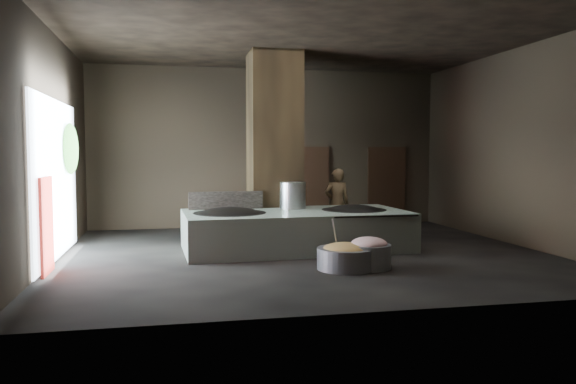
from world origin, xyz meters
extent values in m
cube|color=black|center=(0.00, 0.00, -0.05)|extent=(10.00, 9.00, 0.10)
cube|color=black|center=(0.00, 0.00, 4.55)|extent=(10.00, 9.00, 0.10)
cube|color=black|center=(0.00, 4.55, 2.25)|extent=(10.00, 0.10, 4.50)
cube|color=black|center=(0.00, -4.55, 2.25)|extent=(10.00, 0.10, 4.50)
cube|color=black|center=(-5.05, 0.00, 2.25)|extent=(0.10, 9.00, 4.50)
cube|color=black|center=(5.05, 0.00, 2.25)|extent=(0.10, 9.00, 4.50)
cube|color=black|center=(-0.30, 1.90, 2.25)|extent=(1.20, 1.20, 4.50)
cube|color=silver|center=(-0.09, 0.47, 0.42)|extent=(4.92, 2.50, 0.84)
cube|color=black|center=(-0.09, 0.47, 0.82)|extent=(4.72, 2.27, 0.03)
ellipsoid|color=black|center=(-1.54, 0.42, 0.75)|extent=(1.52, 1.52, 0.42)
cylinder|color=black|center=(-1.54, 0.42, 0.82)|extent=(1.55, 1.55, 0.05)
ellipsoid|color=black|center=(1.26, 0.52, 0.75)|extent=(1.42, 1.42, 0.40)
cylinder|color=black|center=(1.26, 0.52, 0.82)|extent=(1.45, 1.45, 0.05)
cylinder|color=#B6BABE|center=(-0.04, 1.02, 1.13)|extent=(0.59, 0.59, 0.63)
cube|color=black|center=(-1.54, 1.22, 1.03)|extent=(1.68, 0.13, 0.42)
imported|color=olive|center=(1.32, 2.03, 0.86)|extent=(0.67, 0.47, 1.72)
cylinder|color=slate|center=(0.35, -1.77, 0.19)|extent=(1.22, 1.22, 0.39)
ellipsoid|color=#9A9F4D|center=(0.35, -1.77, 0.35)|extent=(0.87, 0.87, 0.27)
cylinder|color=#B6BABE|center=(0.20, -1.62, 0.55)|extent=(0.27, 0.36, 0.75)
cylinder|color=slate|center=(0.78, -1.79, 0.22)|extent=(0.95, 0.95, 0.44)
ellipsoid|color=pink|center=(0.78, -1.79, 0.45)|extent=(0.67, 0.67, 0.25)
cube|color=black|center=(1.20, 4.45, 1.10)|extent=(1.18, 0.08, 2.38)
cube|color=#8C6647|center=(1.29, 4.69, 1.05)|extent=(0.83, 0.04, 1.96)
cube|color=black|center=(3.60, 4.45, 1.10)|extent=(1.18, 0.08, 2.38)
cube|color=#8C6647|center=(3.74, 4.57, 1.05)|extent=(0.78, 0.04, 1.84)
cube|color=white|center=(-4.95, 0.20, 1.60)|extent=(0.04, 4.20, 3.10)
cube|color=maroon|center=(-4.88, -1.10, 0.85)|extent=(0.05, 0.90, 1.70)
ellipsoid|color=#194714|center=(-4.85, 1.30, 2.20)|extent=(0.28, 1.10, 1.10)
camera|label=1|loc=(-2.75, -11.43, 2.11)|focal=35.00mm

